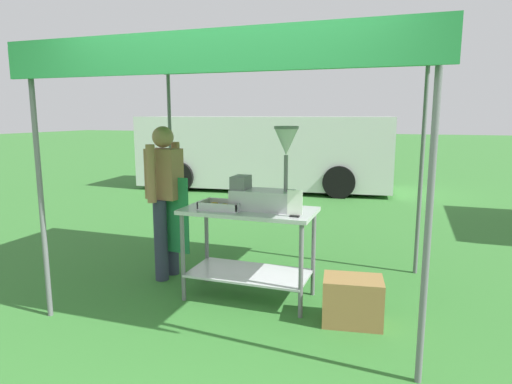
% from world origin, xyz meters
% --- Properties ---
extents(ground_plane, '(70.00, 70.00, 0.00)m').
position_xyz_m(ground_plane, '(0.00, 6.00, 0.00)').
color(ground_plane, '#33702D').
extents(stall_canopy, '(3.21, 2.36, 2.28)m').
position_xyz_m(stall_canopy, '(-0.14, 1.06, 2.20)').
color(stall_canopy, slate).
rests_on(stall_canopy, ground).
extents(donut_cart, '(1.22, 0.62, 0.87)m').
position_xyz_m(donut_cart, '(-0.14, 0.96, 0.63)').
color(donut_cart, '#B7B7BC').
rests_on(donut_cart, ground).
extents(donut_tray, '(0.39, 0.27, 0.07)m').
position_xyz_m(donut_tray, '(-0.37, 0.89, 0.89)').
color(donut_tray, '#B7B7BC').
rests_on(donut_tray, donut_cart).
extents(donut_fryer, '(0.61, 0.28, 0.76)m').
position_xyz_m(donut_fryer, '(0.03, 0.98, 1.11)').
color(donut_fryer, '#B7B7BC').
rests_on(donut_fryer, donut_cart).
extents(menu_sign, '(0.13, 0.05, 0.23)m').
position_xyz_m(menu_sign, '(0.34, 0.78, 0.96)').
color(menu_sign, black).
rests_on(menu_sign, donut_cart).
extents(vendor, '(0.46, 0.54, 1.61)m').
position_xyz_m(vendor, '(-1.15, 1.20, 0.90)').
color(vendor, '#2D3347').
rests_on(vendor, ground).
extents(supply_crate, '(0.53, 0.39, 0.39)m').
position_xyz_m(supply_crate, '(0.86, 0.74, 0.20)').
color(supply_crate, olive).
rests_on(supply_crate, ground).
extents(van_white, '(5.94, 2.51, 1.69)m').
position_xyz_m(van_white, '(-1.98, 7.23, 0.88)').
color(van_white, white).
rests_on(van_white, ground).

